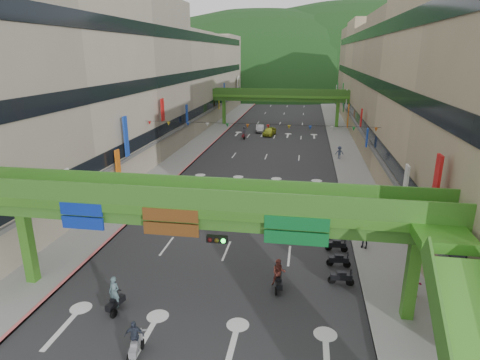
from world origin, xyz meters
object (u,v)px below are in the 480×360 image
object	(u,v)px
scooter_rider_mid	(279,275)
car_silver	(260,128)
scooter_rider_near	(115,296)
car_yellow	(269,131)
overpass_near	(218,222)
pedestrian_red	(415,287)

from	to	relation	value
scooter_rider_mid	car_silver	xyz separation A→B (m)	(-7.06, 50.55, -0.37)
scooter_rider_near	car_silver	bearing A→B (deg)	88.30
scooter_rider_mid	car_yellow	xyz separation A→B (m)	(-5.02, 47.40, -0.33)
scooter_rider_near	car_yellow	size ratio (longest dim) A/B	0.50
overpass_near	pedestrian_red	distance (m)	12.08
scooter_rider_mid	pedestrian_red	xyz separation A→B (m)	(7.80, 0.38, -0.29)
car_silver	car_yellow	world-z (taller)	car_yellow
scooter_rider_mid	pedestrian_red	distance (m)	7.82
scooter_rider_mid	car_silver	world-z (taller)	scooter_rider_mid
car_silver	scooter_rider_near	bearing A→B (deg)	-98.39
scooter_rider_near	car_silver	distance (m)	54.14
scooter_rider_mid	car_silver	bearing A→B (deg)	97.95
car_yellow	pedestrian_red	size ratio (longest dim) A/B	2.80
scooter_rider_near	scooter_rider_mid	size ratio (longest dim) A/B	1.04
pedestrian_red	scooter_rider_near	bearing A→B (deg)	-178.39
scooter_rider_near	pedestrian_red	world-z (taller)	scooter_rider_near
scooter_rider_mid	car_silver	distance (m)	51.04
scooter_rider_near	scooter_rider_mid	bearing A→B (deg)	22.41
scooter_rider_mid	pedestrian_red	size ratio (longest dim) A/B	1.35
scooter_rider_mid	car_silver	size ratio (longest dim) A/B	0.50
overpass_near	scooter_rider_near	xyz separation A→B (m)	(-5.54, -1.33, -4.21)
scooter_rider_near	car_silver	world-z (taller)	scooter_rider_near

